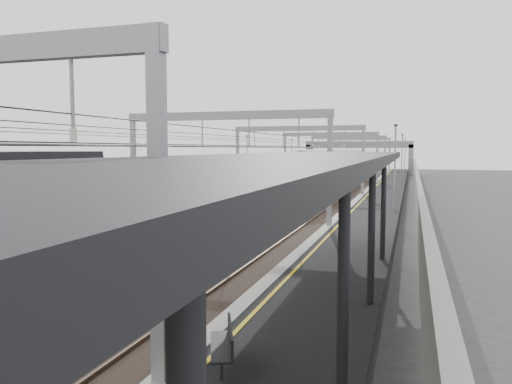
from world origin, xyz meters
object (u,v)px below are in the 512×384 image
Objects in this scene: bench at (226,342)px; signal_green at (308,167)px; overbridge at (359,149)px; train at (335,175)px.

signal_green reaches higher than bench.
overbridge is 13.29× the size of bench.
overbridge reaches higher than signal_green.
bench is at bearing -79.86° from signal_green.
overbridge is 0.45× the size of train.
signal_green is at bearing 100.14° from bench.
train is 13.93× the size of signal_green.
overbridge is 6.33× the size of signal_green.
train is 54.12m from bench.
train is 17.06m from signal_green.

